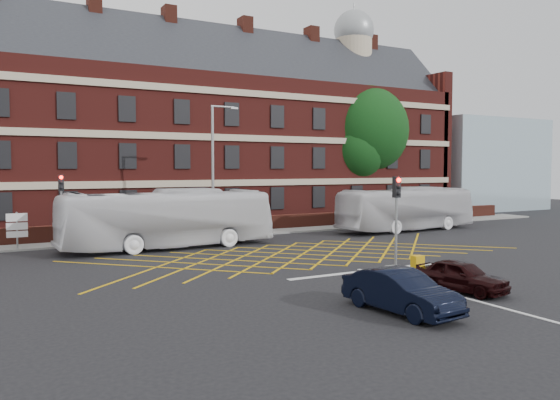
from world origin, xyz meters
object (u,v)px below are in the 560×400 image
deciduous_tree (362,137)px  street_lamp (214,194)px  bus_left (168,219)px  traffic_light_far (62,218)px  bus_right (407,209)px  direction_signs (17,227)px  car_maroon (461,276)px  car_navy (401,291)px  traffic_light_near (396,232)px  utility_cabinet (417,267)px

deciduous_tree → street_lamp: size_ratio=1.44×
bus_left → street_lamp: street_lamp is taller
traffic_light_far → street_lamp: size_ratio=0.49×
bus_left → traffic_light_far: (-5.41, 2.98, 0.04)m
bus_right → direction_signs: size_ratio=5.26×
car_maroon → deciduous_tree: bearing=48.4°
car_navy → direction_signs: size_ratio=1.90×
bus_left → traffic_light_near: size_ratio=2.89×
deciduous_tree → utility_cabinet: size_ratio=12.68×
car_navy → car_maroon: 4.21m
traffic_light_far → street_lamp: bearing=-5.7°
car_maroon → bus_right: bearing=42.6°
street_lamp → utility_cabinet: size_ratio=8.83×
bus_right → utility_cabinet: bus_right is taller
direction_signs → traffic_light_near: bearing=-45.0°
street_lamp → direction_signs: size_ratio=3.94×
traffic_light_near → street_lamp: size_ratio=0.49×
direction_signs → utility_cabinet: direction_signs is taller
car_maroon → street_lamp: (-2.67, 18.24, 2.35)m
bus_right → traffic_light_far: 23.81m
car_maroon → traffic_light_near: traffic_light_near is taller
bus_left → street_lamp: bearing=-62.3°
car_navy → utility_cabinet: 5.72m
car_navy → utility_cabinet: car_navy is taller
bus_right → car_maroon: bearing=140.9°
car_maroon → traffic_light_near: 4.62m
bus_left → deciduous_tree: bearing=-66.3°
street_lamp → utility_cabinet: (2.90, -15.64, -2.47)m
car_navy → car_maroon: (4.03, 1.22, -0.09)m
bus_right → car_navy: 23.72m
car_maroon → deciduous_tree: 31.65m
utility_cabinet → bus_right: bearing=49.7°
bus_left → street_lamp: (3.67, 2.08, 1.23)m
traffic_light_near → street_lamp: street_lamp is taller
direction_signs → street_lamp: bearing=-4.6°
deciduous_tree → direction_signs: deciduous_tree is taller
traffic_light_near → street_lamp: (-3.29, 13.81, 1.19)m
deciduous_tree → car_maroon: bearing=-120.3°
car_maroon → bus_left: bearing=100.1°
car_maroon → direction_signs: (-14.12, 19.15, 0.78)m
bus_right → utility_cabinet: bearing=136.6°
bus_left → bus_right: (18.23, 0.19, -0.11)m
car_maroon → utility_cabinet: bearing=73.6°
traffic_light_far → utility_cabinet: size_ratio=4.36×
street_lamp → utility_cabinet: bearing=-79.5°
deciduous_tree → traffic_light_far: deciduous_tree is taller
deciduous_tree → utility_cabinet: 29.40m
traffic_light_near → bus_left: bearing=120.7°
car_navy → utility_cabinet: size_ratio=4.27×
traffic_light_far → deciduous_tree: bearing=15.4°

